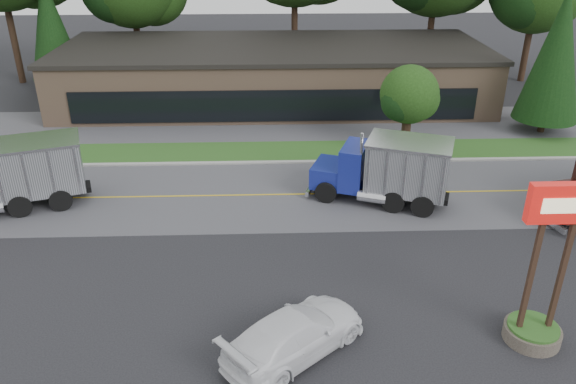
% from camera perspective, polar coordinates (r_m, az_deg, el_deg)
% --- Properties ---
extents(ground, '(140.00, 140.00, 0.00)m').
position_cam_1_polar(ground, '(21.79, -5.91, -10.98)').
color(ground, '#2D2D32').
rests_on(ground, ground).
extents(road, '(60.00, 8.00, 0.02)m').
position_cam_1_polar(road, '(29.45, -4.92, -0.35)').
color(road, slate).
rests_on(road, ground).
extents(center_line, '(60.00, 0.12, 0.01)m').
position_cam_1_polar(center_line, '(29.45, -4.92, -0.35)').
color(center_line, gold).
rests_on(center_line, ground).
extents(curb, '(60.00, 0.30, 0.12)m').
position_cam_1_polar(curb, '(33.26, -4.62, 2.89)').
color(curb, '#9E9E99').
rests_on(curb, ground).
extents(grass_verge, '(60.00, 3.40, 0.03)m').
position_cam_1_polar(grass_verge, '(34.92, -4.51, 4.06)').
color(grass_verge, '#28571E').
rests_on(grass_verge, ground).
extents(far_parking, '(60.00, 7.00, 0.02)m').
position_cam_1_polar(far_parking, '(39.59, -4.26, 6.79)').
color(far_parking, slate).
rests_on(far_parking, ground).
extents(strip_mall, '(32.00, 12.00, 4.00)m').
position_cam_1_polar(strip_mall, '(44.73, -1.48, 11.81)').
color(strip_mall, '#96755C').
rests_on(strip_mall, ground).
extents(bilo_sign, '(2.20, 1.90, 5.95)m').
position_cam_1_polar(bilo_sign, '(20.55, 24.40, -9.17)').
color(bilo_sign, '#6B6054').
rests_on(bilo_sign, ground).
extents(evergreen_left, '(4.12, 4.12, 9.36)m').
position_cam_1_polar(evergreen_left, '(51.11, -23.00, 15.26)').
color(evergreen_left, '#382619').
rests_on(evergreen_left, ground).
extents(evergreen_right, '(4.16, 4.16, 9.46)m').
position_cam_1_polar(evergreen_right, '(40.61, 25.61, 12.47)').
color(evergreen_right, '#382619').
rests_on(evergreen_right, ground).
extents(tree_verge, '(3.74, 3.52, 5.33)m').
position_cam_1_polar(tree_verge, '(34.84, 12.28, 9.39)').
color(tree_verge, '#382619').
rests_on(tree_verge, ground).
extents(dump_truck_red, '(9.12, 5.12, 3.36)m').
position_cam_1_polar(dump_truck_red, '(30.63, -27.13, 1.51)').
color(dump_truck_red, black).
rests_on(dump_truck_red, ground).
extents(dump_truck_blue, '(7.20, 4.72, 3.36)m').
position_cam_1_polar(dump_truck_blue, '(28.49, 10.16, 2.36)').
color(dump_truck_blue, black).
rests_on(dump_truck_blue, ground).
extents(rally_car, '(5.46, 5.09, 1.54)m').
position_cam_1_polar(rally_car, '(19.05, 0.72, -14.18)').
color(rally_car, white).
rests_on(rally_car, ground).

